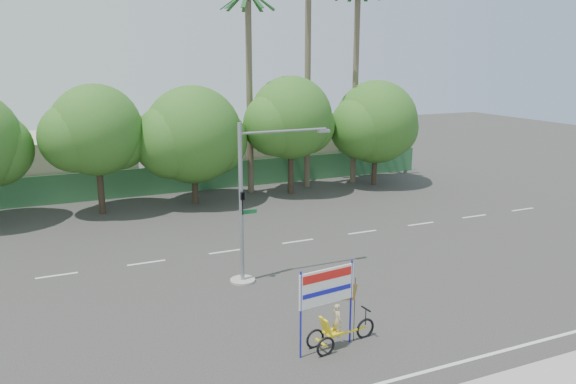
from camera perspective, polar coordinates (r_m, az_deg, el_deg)
name	(u,v)px	position (r m, az deg, el deg)	size (l,w,h in m)	color
ground	(336,308)	(22.67, 4.88, -11.64)	(120.00, 120.00, 0.00)	#33302D
fence	(197,177)	(41.59, -9.28, 1.47)	(38.00, 0.08, 2.00)	#336B3D
building_left	(46,164)	(44.62, -23.35, 2.66)	(12.00, 8.00, 4.00)	beige
building_right	(274,150)	(48.11, -1.40, 4.26)	(14.00, 8.00, 3.60)	beige
tree_left	(95,133)	(36.36, -18.97, 5.65)	(6.66, 5.60, 8.07)	#473828
tree_center	(192,137)	(37.39, -9.70, 5.48)	(7.62, 6.40, 7.85)	#473828
tree_right	(290,121)	(39.54, 0.22, 7.24)	(6.90, 5.80, 8.36)	#473828
tree_far_right	(375,125)	(42.90, 8.86, 6.79)	(7.38, 6.20, 7.94)	#473828
palm_tall	(308,44)	(41.52, 2.04, 14.77)	(3.73, 3.79, 17.45)	#70604C
palm_mid	(356,59)	(43.39, 6.93, 13.23)	(3.73, 3.79, 15.45)	#70604C
palm_short	(249,68)	(39.79, -3.98, 12.48)	(3.73, 3.79, 14.45)	#70604C
traffic_signal	(248,217)	(24.21, -4.07, -2.56)	(4.72, 1.10, 7.00)	gray
trike_billboard	(334,314)	(19.34, 4.65, -12.25)	(3.11, 0.88, 3.07)	black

